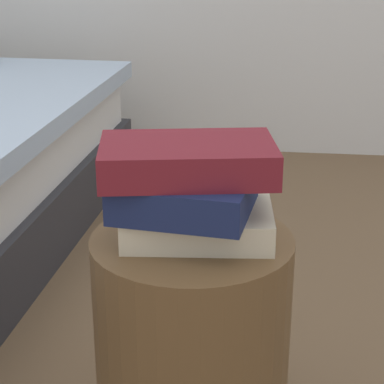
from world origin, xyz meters
TOP-DOWN VIEW (x-y plane):
  - side_table at (0.00, 0.00)m, footprint 0.35×0.35m
  - book_cream at (0.01, 0.01)m, footprint 0.27×0.18m
  - book_navy at (-0.01, 0.00)m, footprint 0.24×0.22m
  - book_maroon at (-0.01, -0.00)m, footprint 0.31×0.22m

SIDE VIEW (x-z plane):
  - side_table at x=0.00m, z-range 0.00..0.46m
  - book_cream at x=0.01m, z-range 0.46..0.51m
  - book_navy at x=-0.01m, z-range 0.51..0.57m
  - book_maroon at x=-0.01m, z-range 0.57..0.63m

